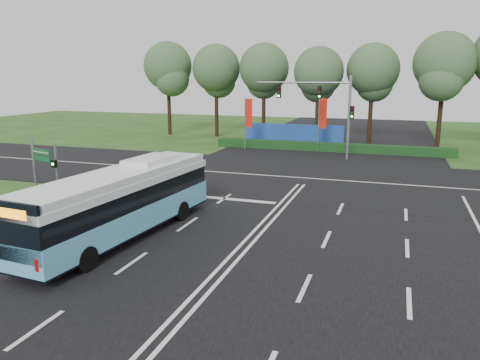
# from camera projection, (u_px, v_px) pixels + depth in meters

# --- Properties ---
(ground) EXTENTS (120.00, 120.00, 0.00)m
(ground) POSITION_uv_depth(u_px,v_px,m) (254.00, 232.00, 21.27)
(ground) COLOR #234717
(ground) RESTS_ON ground
(road_main) EXTENTS (20.00, 120.00, 0.04)m
(road_main) POSITION_uv_depth(u_px,v_px,m) (254.00, 232.00, 21.26)
(road_main) COLOR black
(road_main) RESTS_ON ground
(road_cross) EXTENTS (120.00, 14.00, 0.05)m
(road_cross) POSITION_uv_depth(u_px,v_px,m) (304.00, 178.00, 32.36)
(road_cross) COLOR black
(road_cross) RESTS_ON ground
(kerb_strip) EXTENTS (0.25, 18.00, 0.12)m
(kerb_strip) POSITION_uv_depth(u_px,v_px,m) (26.00, 228.00, 21.62)
(kerb_strip) COLOR gray
(kerb_strip) RESTS_ON ground
(city_bus) EXTENTS (3.29, 11.38, 3.22)m
(city_bus) POSITION_uv_depth(u_px,v_px,m) (122.00, 202.00, 20.21)
(city_bus) COLOR #5CAFD7
(city_bus) RESTS_ON ground
(pedestrian_signal) EXTENTS (0.29, 0.42, 3.45)m
(pedestrian_signal) POSITION_uv_depth(u_px,v_px,m) (57.00, 172.00, 25.22)
(pedestrian_signal) COLOR gray
(pedestrian_signal) RESTS_ON ground
(street_sign) EXTENTS (1.47, 0.50, 3.89)m
(street_sign) POSITION_uv_depth(u_px,v_px,m) (38.00, 166.00, 23.90)
(street_sign) COLOR gray
(street_sign) RESTS_ON ground
(banner_flag_left) EXTENTS (0.74, 0.11, 4.99)m
(banner_flag_left) POSITION_uv_depth(u_px,v_px,m) (248.00, 116.00, 43.89)
(banner_flag_left) COLOR gray
(banner_flag_left) RESTS_ON ground
(banner_flag_mid) EXTENTS (0.75, 0.08, 5.09)m
(banner_flag_mid) POSITION_uv_depth(u_px,v_px,m) (322.00, 117.00, 42.59)
(banner_flag_mid) COLOR gray
(banner_flag_mid) RESTS_ON ground
(traffic_light_gantry) EXTENTS (8.41, 0.28, 7.00)m
(traffic_light_gantry) POSITION_uv_depth(u_px,v_px,m) (328.00, 104.00, 39.15)
(traffic_light_gantry) COLOR gray
(traffic_light_gantry) RESTS_ON ground
(hedge) EXTENTS (22.00, 1.20, 0.80)m
(hedge) POSITION_uv_depth(u_px,v_px,m) (330.00, 147.00, 43.84)
(hedge) COLOR #143715
(hedge) RESTS_ON ground
(blue_hoarding) EXTENTS (10.00, 0.30, 2.20)m
(blue_hoarding) POSITION_uv_depth(u_px,v_px,m) (294.00, 135.00, 47.25)
(blue_hoarding) COLOR #1C469C
(blue_hoarding) RESTS_ON ground
(eucalyptus_row) EXTENTS (46.79, 8.18, 11.87)m
(eucalyptus_row) POSITION_uv_depth(u_px,v_px,m) (360.00, 64.00, 47.12)
(eucalyptus_row) COLOR black
(eucalyptus_row) RESTS_ON ground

